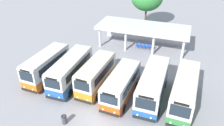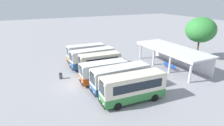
% 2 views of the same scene
% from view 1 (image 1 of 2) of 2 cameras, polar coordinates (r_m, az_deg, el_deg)
% --- Properties ---
extents(ground_plane, '(180.00, 180.00, 0.00)m').
position_cam_1_polar(ground_plane, '(22.02, -3.13, -13.93)').
color(ground_plane, '#939399').
extents(city_bus_nearest_orange, '(2.46, 7.07, 3.30)m').
position_cam_1_polar(city_bus_nearest_orange, '(27.39, -16.52, -0.61)').
color(city_bus_nearest_orange, black).
rests_on(city_bus_nearest_orange, ground).
extents(city_bus_second_in_row, '(2.36, 7.74, 3.24)m').
position_cam_1_polar(city_bus_second_in_row, '(25.91, -10.62, -1.76)').
color(city_bus_second_in_row, black).
rests_on(city_bus_second_in_row, ground).
extents(city_bus_middle_cream, '(2.45, 6.62, 3.30)m').
position_cam_1_polar(city_bus_middle_cream, '(24.66, -4.15, -3.00)').
color(city_bus_middle_cream, black).
rests_on(city_bus_middle_cream, ground).
extents(city_bus_fourth_amber, '(2.55, 6.88, 3.01)m').
position_cam_1_polar(city_bus_fourth_amber, '(23.31, 2.39, -5.58)').
color(city_bus_fourth_amber, black).
rests_on(city_bus_fourth_amber, ground).
extents(city_bus_fifth_blue, '(2.41, 7.88, 3.25)m').
position_cam_1_polar(city_bus_fifth_blue, '(23.49, 10.52, -5.46)').
color(city_bus_fifth_blue, black).
rests_on(city_bus_fifth_blue, ground).
extents(city_bus_far_end_green, '(2.52, 7.85, 3.38)m').
position_cam_1_polar(city_bus_far_end_green, '(23.31, 18.18, -6.78)').
color(city_bus_far_end_green, black).
rests_on(city_bus_far_end_green, ground).
extents(terminal_canopy, '(13.70, 5.32, 3.40)m').
position_cam_1_polar(terminal_canopy, '(34.68, 8.17, 8.56)').
color(terminal_canopy, silver).
rests_on(terminal_canopy, ground).
extents(waiting_chair_end_by_column, '(0.45, 0.45, 0.86)m').
position_cam_1_polar(waiting_chair_end_by_column, '(34.31, 6.52, 4.61)').
color(waiting_chair_end_by_column, slate).
rests_on(waiting_chair_end_by_column, ground).
extents(waiting_chair_second_from_end, '(0.45, 0.45, 0.86)m').
position_cam_1_polar(waiting_chair_second_from_end, '(34.20, 7.43, 4.46)').
color(waiting_chair_second_from_end, slate).
rests_on(waiting_chair_second_from_end, ground).
extents(waiting_chair_middle_seat, '(0.45, 0.45, 0.86)m').
position_cam_1_polar(waiting_chair_middle_seat, '(34.11, 8.37, 4.31)').
color(waiting_chair_middle_seat, slate).
rests_on(waiting_chair_middle_seat, ground).
extents(waiting_chair_fourth_seat, '(0.45, 0.45, 0.86)m').
position_cam_1_polar(waiting_chair_fourth_seat, '(34.12, 9.33, 4.24)').
color(waiting_chair_fourth_seat, slate).
rests_on(waiting_chair_fourth_seat, ground).
extents(waiting_chair_fifth_seat, '(0.45, 0.45, 0.86)m').
position_cam_1_polar(waiting_chair_fifth_seat, '(33.99, 10.25, 4.04)').
color(waiting_chair_fifth_seat, slate).
rests_on(waiting_chair_fifth_seat, ground).
extents(litter_bin_apron, '(0.49, 0.49, 0.90)m').
position_cam_1_polar(litter_bin_apron, '(21.64, -12.23, -14.06)').
color(litter_bin_apron, '#3F3F47').
rests_on(litter_bin_apron, ground).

